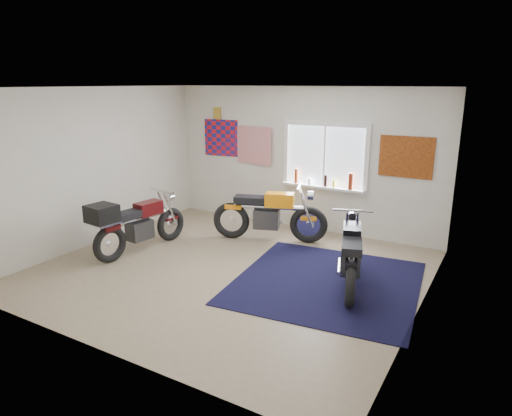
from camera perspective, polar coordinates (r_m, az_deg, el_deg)
The scene contains 10 objects.
ground at distance 7.04m, azimuth -3.27°, elevation -7.73°, with size 5.50×5.50×0.00m, color #9E896B.
room_shell at distance 6.57m, azimuth -3.49°, elevation 5.53°, with size 5.50×5.50×5.50m.
navy_rug at distance 6.69m, azimuth 8.83°, elevation -9.14°, with size 2.50×2.60×0.01m, color black.
window_assembly at distance 8.56m, azimuth 8.59°, elevation 5.88°, with size 1.66×0.17×1.26m.
oil_bottles at distance 8.52m, azimuth 8.98°, elevation 3.49°, with size 1.16×0.09×0.30m.
flag_display at distance 9.61m, azimuth -4.89°, elevation 11.72°, with size 1.60×0.10×1.17m.
triumph_poster at distance 8.13m, azimuth 18.25°, elevation 6.07°, with size 0.90×0.03×0.70m, color #A54C14.
yellow_triumph at distance 8.16m, azimuth 1.63°, elevation -0.97°, with size 2.01×0.88×1.05m.
black_chrome_bike at distance 6.51m, azimuth 11.74°, elevation -5.97°, with size 0.80×1.84×0.98m.
maroon_tourer at distance 7.80m, azimuth -15.01°, elevation -1.96°, with size 0.65×1.91×0.97m.
Camera 1 is at (3.58, -5.39, 2.77)m, focal length 32.00 mm.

